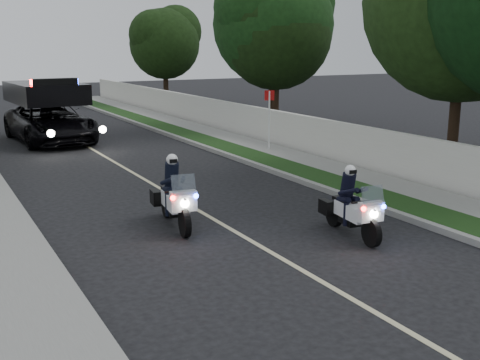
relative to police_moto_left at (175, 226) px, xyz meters
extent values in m
plane|color=black|center=(1.04, -4.87, 0.00)|extent=(120.00, 120.00, 0.00)
cube|color=gray|center=(5.14, 5.13, 0.07)|extent=(0.20, 60.00, 0.15)
cube|color=#193814|center=(5.84, 5.13, 0.08)|extent=(1.20, 60.00, 0.16)
cube|color=gray|center=(7.14, 5.13, 0.08)|extent=(1.40, 60.00, 0.16)
cube|color=beige|center=(8.14, 5.13, 0.75)|extent=(0.22, 60.00, 1.50)
cube|color=gray|center=(-3.06, 5.13, 0.07)|extent=(0.20, 60.00, 0.15)
cube|color=#BFB78C|center=(1.04, 5.13, 0.00)|extent=(0.12, 50.00, 0.01)
imported|color=black|center=(-0.04, 14.16, 0.00)|extent=(3.30, 6.41, 3.03)
camera|label=1|loc=(-5.03, -12.39, 4.19)|focal=43.93mm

